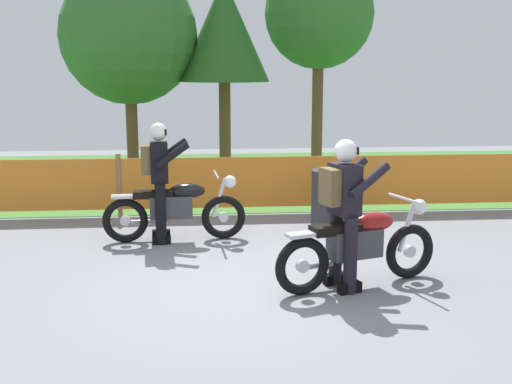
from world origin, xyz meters
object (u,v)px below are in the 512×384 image
object	(u,v)px
rider_lead	(344,206)
motorcycle_lead	(359,245)
motorcycle_trailing	(176,209)
rider_trailing	(159,175)
oil_drum	(330,198)

from	to	relation	value
rider_lead	motorcycle_lead	bearing A→B (deg)	0.51
motorcycle_trailing	rider_trailing	size ratio (longest dim) A/B	1.20
motorcycle_lead	rider_trailing	bearing A→B (deg)	119.82
rider_lead	motorcycle_trailing	bearing A→B (deg)	112.83
motorcycle_lead	rider_trailing	xyz separation A→B (m)	(-2.36, 2.09, 0.48)
oil_drum	rider_lead	bearing A→B (deg)	-98.59
rider_lead	oil_drum	size ratio (longest dim) A/B	1.92
motorcycle_trailing	rider_trailing	world-z (taller)	rider_trailing
motorcycle_trailing	rider_lead	size ratio (longest dim) A/B	1.20
rider_lead	rider_trailing	world-z (taller)	same
motorcycle_trailing	rider_lead	world-z (taller)	rider_lead
rider_lead	oil_drum	xyz separation A→B (m)	(0.43, 2.85, -0.51)
rider_lead	oil_drum	distance (m)	2.93
motorcycle_trailing	rider_lead	distance (m)	2.96
oil_drum	rider_trailing	bearing A→B (deg)	-165.11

